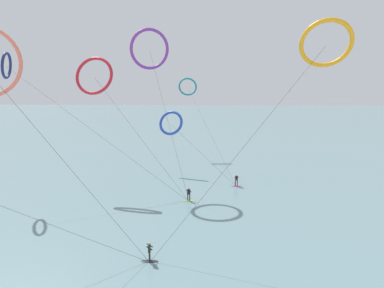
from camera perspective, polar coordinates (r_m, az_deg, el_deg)
sea_water at (r=113.50m, az=1.44°, el=4.05°), size 400.00×200.00×0.08m
surfer_lime at (r=37.28m, az=-0.61°, el=-9.65°), size 1.40×0.69×1.70m
surfer_charcoal at (r=25.84m, az=-8.06°, el=-19.78°), size 1.40×0.61×1.70m
surfer_magenta at (r=42.87m, az=8.42°, el=-6.96°), size 1.40×0.61×1.70m
kite_navy at (r=44.11m, az=-31.66°, el=12.49°), size 23.19×3.93×18.02m
kite_teal at (r=60.58m, az=-0.81°, el=10.80°), size 9.71×21.13×15.51m
kite_crimson at (r=43.20m, az=-18.05°, el=12.20°), size 15.67×7.29×17.83m
kite_violet at (r=43.54m, az=-8.02°, el=17.37°), size 8.46×9.63×21.61m
kite_cobalt at (r=48.50m, az=-4.02°, el=3.99°), size 12.12×8.97×10.00m
kite_amber at (r=27.05m, az=24.01°, el=16.94°), size 16.10×4.89×19.06m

